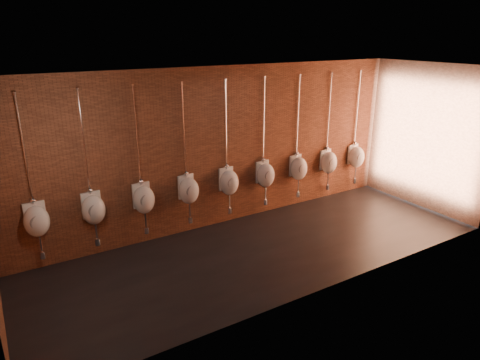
% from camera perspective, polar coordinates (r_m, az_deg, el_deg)
% --- Properties ---
extents(ground, '(8.50, 8.50, 0.00)m').
position_cam_1_polar(ground, '(7.96, 3.39, -9.34)').
color(ground, black).
rests_on(ground, ground).
extents(room_shell, '(8.54, 3.04, 3.22)m').
position_cam_1_polar(room_shell, '(7.23, 3.70, 4.83)').
color(room_shell, black).
rests_on(room_shell, ground).
extents(urinal_0, '(0.44, 0.39, 2.72)m').
position_cam_1_polar(urinal_0, '(7.65, -25.49, -4.87)').
color(urinal_0, white).
rests_on(urinal_0, ground).
extents(urinal_1, '(0.44, 0.39, 2.72)m').
position_cam_1_polar(urinal_1, '(7.76, -18.97, -3.66)').
color(urinal_1, white).
rests_on(urinal_1, ground).
extents(urinal_2, '(0.44, 0.39, 2.72)m').
position_cam_1_polar(urinal_2, '(7.97, -12.71, -2.47)').
color(urinal_2, white).
rests_on(urinal_2, ground).
extents(urinal_3, '(0.44, 0.39, 2.72)m').
position_cam_1_polar(urinal_3, '(8.27, -6.86, -1.31)').
color(urinal_3, white).
rests_on(urinal_3, ground).
extents(urinal_4, '(0.44, 0.39, 2.72)m').
position_cam_1_polar(urinal_4, '(8.65, -1.47, -0.24)').
color(urinal_4, white).
rests_on(urinal_4, ground).
extents(urinal_5, '(0.44, 0.39, 2.72)m').
position_cam_1_polar(urinal_5, '(9.11, 3.42, 0.73)').
color(urinal_5, white).
rests_on(urinal_5, ground).
extents(urinal_6, '(0.44, 0.39, 2.72)m').
position_cam_1_polar(urinal_6, '(9.63, 7.81, 1.61)').
color(urinal_6, white).
rests_on(urinal_6, ground).
extents(urinal_7, '(0.44, 0.39, 2.72)m').
position_cam_1_polar(urinal_7, '(10.20, 11.74, 2.38)').
color(urinal_7, white).
rests_on(urinal_7, ground).
extents(urinal_8, '(0.44, 0.39, 2.72)m').
position_cam_1_polar(urinal_8, '(10.81, 15.24, 3.06)').
color(urinal_8, white).
rests_on(urinal_8, ground).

